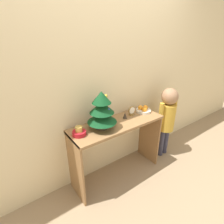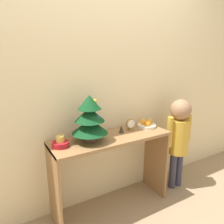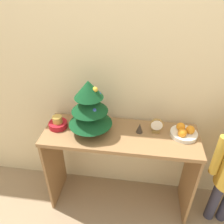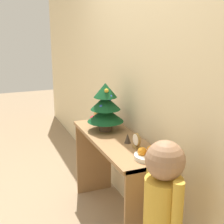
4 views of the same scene
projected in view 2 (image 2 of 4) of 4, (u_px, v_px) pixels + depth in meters
ground_plane at (122, 219)px, 2.10m from camera, size 12.00×12.00×0.00m
back_wall at (99, 84)px, 2.14m from camera, size 7.00×0.05×2.50m
console_table at (111, 154)px, 2.11m from camera, size 1.16×0.40×0.78m
mini_tree at (90, 118)px, 1.89m from camera, size 0.32×0.32×0.42m
fruit_bowl at (147, 124)px, 2.32m from camera, size 0.20×0.20×0.08m
singing_bowl at (60, 143)px, 1.83m from camera, size 0.14×0.14×0.10m
desk_clock at (131, 125)px, 2.22m from camera, size 0.10×0.04×0.12m
figurine at (121, 129)px, 2.15m from camera, size 0.05×0.05×0.08m
child_figure at (179, 133)px, 2.45m from camera, size 0.35×0.23×1.06m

